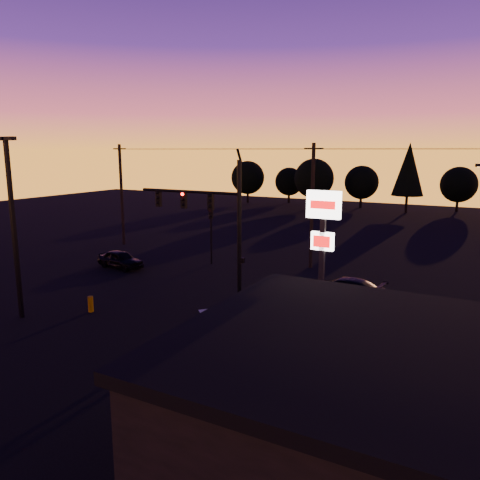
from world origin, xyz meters
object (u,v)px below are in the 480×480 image
object	(u,v)px
secondary_signal	(211,227)
pylon_sign	(323,234)
traffic_signal_mast	(214,216)
suv_parked	(396,380)
car_right	(343,289)
parking_lot_light	(13,216)
bollard	(91,304)
car_left	(120,259)

from	to	relation	value
secondary_signal	pylon_sign	distance (m)	15.75
traffic_signal_mast	suv_parked	distance (m)	13.31
secondary_signal	car_right	size ratio (longest dim) A/B	0.94
traffic_signal_mast	suv_parked	xyz separation A→B (m)	(11.09, -5.99, -4.28)
car_right	traffic_signal_mast	bearing A→B (deg)	-54.33
parking_lot_light	suv_parked	distance (m)	19.09
car_right	bollard	bearing A→B (deg)	-47.68
car_left	car_right	size ratio (longest dim) A/B	0.82
car_left	traffic_signal_mast	bearing A→B (deg)	-100.74
secondary_signal	parking_lot_light	size ratio (longest dim) A/B	0.48
pylon_sign	car_right	bearing A→B (deg)	96.47
bollard	suv_parked	distance (m)	16.04
secondary_signal	bollard	size ratio (longest dim) A/B	5.10
parking_lot_light	car_left	world-z (taller)	parking_lot_light
pylon_sign	car_left	bearing A→B (deg)	161.49
traffic_signal_mast	car_left	bearing A→B (deg)	162.09
car_right	suv_parked	bearing A→B (deg)	31.84
pylon_sign	car_right	world-z (taller)	pylon_sign
parking_lot_light	suv_parked	world-z (taller)	parking_lot_light
traffic_signal_mast	bollard	world-z (taller)	traffic_signal_mast
parking_lot_light	traffic_signal_mast	bearing A→B (deg)	43.37
bollard	car_left	xyz separation A→B (m)	(-5.19, 7.92, 0.22)
parking_lot_light	pylon_sign	world-z (taller)	parking_lot_light
pylon_sign	bollard	size ratio (longest dim) A/B	7.97
car_left	parking_lot_light	bearing A→B (deg)	-158.16
traffic_signal_mast	parking_lot_light	world-z (taller)	parking_lot_light
traffic_signal_mast	car_right	size ratio (longest dim) A/B	1.85
parking_lot_light	suv_parked	xyz separation A→B (m)	(18.49, 1.00, -4.62)
car_right	suv_parked	world-z (taller)	car_right
secondary_signal	car_left	size ratio (longest dim) A/B	1.15
traffic_signal_mast	car_left	xyz separation A→B (m)	(-10.08, 3.26, -4.29)
bollard	car_right	bearing A→B (deg)	36.40
pylon_sign	suv_parked	size ratio (longest dim) A/B	1.45
pylon_sign	car_right	xyz separation A→B (m)	(-0.70, 6.15, -4.24)
traffic_signal_mast	car_left	distance (m)	11.43
secondary_signal	parking_lot_light	bearing A→B (deg)	-99.79
pylon_sign	car_left	world-z (taller)	pylon_sign
bollard	car_right	world-z (taller)	car_right
bollard	suv_parked	bearing A→B (deg)	-4.74
secondary_signal	car_right	distance (m)	12.13
secondary_signal	car_right	xyz separation A→B (m)	(11.30, -3.83, -2.19)
parking_lot_light	car_right	size ratio (longest dim) A/B	1.97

